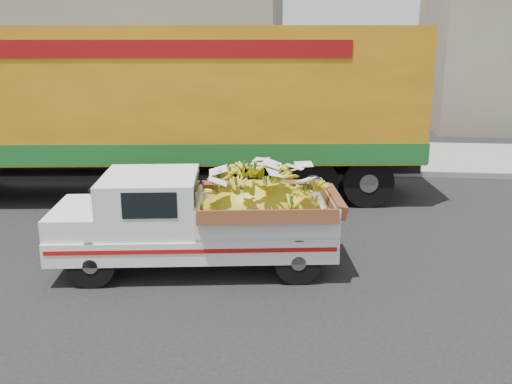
# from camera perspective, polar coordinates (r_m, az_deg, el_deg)

# --- Properties ---
(ground) EXTENTS (100.00, 100.00, 0.00)m
(ground) POSITION_cam_1_polar(r_m,az_deg,el_deg) (10.11, -8.63, -5.78)
(ground) COLOR black
(ground) RESTS_ON ground
(curb) EXTENTS (60.00, 0.25, 0.15)m
(curb) POSITION_cam_1_polar(r_m,az_deg,el_deg) (15.59, -3.40, 2.36)
(curb) COLOR gray
(curb) RESTS_ON ground
(sidewalk) EXTENTS (60.00, 4.00, 0.14)m
(sidewalk) POSITION_cam_1_polar(r_m,az_deg,el_deg) (17.62, -2.33, 3.92)
(sidewalk) COLOR gray
(sidewalk) RESTS_ON ground
(building_left) EXTENTS (18.00, 6.00, 5.00)m
(building_left) POSITION_cam_1_polar(r_m,az_deg,el_deg) (25.26, -19.13, 12.24)
(building_left) COLOR gray
(building_left) RESTS_ON ground
(pickup_truck) EXTENTS (4.57, 2.20, 1.54)m
(pickup_truck) POSITION_cam_1_polar(r_m,az_deg,el_deg) (9.08, -3.98, -2.60)
(pickup_truck) COLOR black
(pickup_truck) RESTS_ON ground
(semi_trailer) EXTENTS (12.04, 3.91, 3.80)m
(semi_trailer) POSITION_cam_1_polar(r_m,az_deg,el_deg) (13.11, -10.13, 8.69)
(semi_trailer) COLOR black
(semi_trailer) RESTS_ON ground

